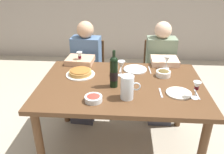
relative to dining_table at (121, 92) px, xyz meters
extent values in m
plane|color=#B2A893|center=(0.00, 0.00, -0.67)|extent=(8.00, 8.00, 0.00)
cube|color=brown|center=(0.00, 0.00, 0.07)|extent=(1.50, 1.00, 0.04)
cylinder|color=brown|center=(-0.67, -0.42, -0.31)|extent=(0.07, 0.07, 0.72)
cylinder|color=brown|center=(0.67, -0.42, -0.31)|extent=(0.07, 0.07, 0.72)
cylinder|color=brown|center=(-0.67, 0.42, -0.31)|extent=(0.07, 0.07, 0.72)
cylinder|color=brown|center=(0.67, 0.42, -0.31)|extent=(0.07, 0.07, 0.72)
cylinder|color=black|center=(-0.07, -0.06, 0.21)|extent=(0.07, 0.07, 0.24)
sphere|color=black|center=(-0.07, -0.06, 0.34)|extent=(0.07, 0.07, 0.07)
cylinder|color=black|center=(-0.07, -0.06, 0.39)|extent=(0.03, 0.03, 0.08)
cylinder|color=black|center=(-0.07, -0.06, 0.20)|extent=(0.07, 0.07, 0.08)
cylinder|color=silver|center=(0.05, -0.25, 0.19)|extent=(0.11, 0.11, 0.20)
cylinder|color=silver|center=(0.05, -0.25, 0.16)|extent=(0.10, 0.10, 0.12)
torus|color=silver|center=(0.12, -0.25, 0.20)|extent=(0.07, 0.01, 0.07)
cylinder|color=white|center=(-0.41, 0.16, 0.10)|extent=(0.28, 0.28, 0.01)
cylinder|color=#C18E47|center=(-0.41, 0.16, 0.12)|extent=(0.22, 0.22, 0.03)
ellipsoid|color=#9E6028|center=(-0.41, 0.16, 0.14)|extent=(0.20, 0.20, 0.02)
cylinder|color=silver|center=(-0.21, -0.31, 0.11)|extent=(0.14, 0.14, 0.04)
ellipsoid|color=#B2382D|center=(-0.21, -0.31, 0.13)|extent=(0.12, 0.12, 0.03)
cylinder|color=white|center=(0.40, 0.19, 0.12)|extent=(0.14, 0.14, 0.05)
ellipsoid|color=brown|center=(0.40, 0.19, 0.14)|extent=(0.12, 0.12, 0.04)
cylinder|color=silver|center=(0.61, -0.21, 0.09)|extent=(0.06, 0.06, 0.00)
cylinder|color=silver|center=(0.61, -0.21, 0.13)|extent=(0.01, 0.01, 0.08)
cone|color=silver|center=(0.61, -0.21, 0.21)|extent=(0.06, 0.06, 0.07)
cylinder|color=#470A14|center=(0.61, -0.21, 0.19)|extent=(0.04, 0.04, 0.02)
cylinder|color=silver|center=(-0.46, 0.42, 0.09)|extent=(0.06, 0.06, 0.00)
cylinder|color=silver|center=(-0.46, 0.42, 0.13)|extent=(0.01, 0.01, 0.06)
cone|color=silver|center=(-0.46, 0.42, 0.20)|extent=(0.06, 0.06, 0.07)
cylinder|color=#470A14|center=(-0.46, 0.42, 0.18)|extent=(0.04, 0.04, 0.03)
cylinder|color=silver|center=(-0.01, 0.17, 0.09)|extent=(0.06, 0.06, 0.00)
cylinder|color=silver|center=(-0.01, 0.17, 0.13)|extent=(0.01, 0.01, 0.07)
cone|color=silver|center=(-0.01, 0.17, 0.21)|extent=(0.07, 0.07, 0.07)
cylinder|color=silver|center=(0.45, 0.37, 0.09)|extent=(0.06, 0.06, 0.00)
cylinder|color=silver|center=(0.45, 0.37, 0.13)|extent=(0.01, 0.01, 0.07)
cone|color=silver|center=(0.45, 0.37, 0.20)|extent=(0.07, 0.07, 0.07)
cylinder|color=silver|center=(0.13, 0.32, 0.10)|extent=(0.24, 0.24, 0.01)
cylinder|color=silver|center=(0.49, -0.15, 0.10)|extent=(0.21, 0.21, 0.01)
cube|color=silver|center=(-0.02, 0.32, 0.09)|extent=(0.03, 0.16, 0.00)
cube|color=silver|center=(0.28, 0.32, 0.09)|extent=(0.02, 0.18, 0.00)
cube|color=silver|center=(0.64, -0.15, 0.09)|extent=(0.01, 0.18, 0.00)
cube|color=silver|center=(0.34, -0.15, 0.09)|extent=(0.02, 0.16, 0.00)
cube|color=brown|center=(-0.45, 0.79, -0.21)|extent=(0.43, 0.43, 0.02)
cube|color=brown|center=(-0.44, 0.97, 0.00)|extent=(0.36, 0.06, 0.40)
cylinder|color=brown|center=(-0.63, 0.63, -0.44)|extent=(0.04, 0.04, 0.45)
cylinder|color=brown|center=(-0.29, 0.60, -0.44)|extent=(0.04, 0.04, 0.45)
cylinder|color=brown|center=(-0.61, 0.97, -0.44)|extent=(0.04, 0.04, 0.45)
cylinder|color=brown|center=(-0.27, 0.94, -0.44)|extent=(0.04, 0.04, 0.45)
cube|color=#4C6B93|center=(-0.45, 0.75, 0.05)|extent=(0.35, 0.22, 0.50)
sphere|color=tan|center=(-0.45, 0.75, 0.39)|extent=(0.20, 0.20, 0.20)
cube|color=#33333D|center=(-0.46, 0.56, -0.20)|extent=(0.33, 0.40, 0.14)
cube|color=#33333D|center=(-0.47, 0.41, -0.47)|extent=(0.28, 0.14, 0.40)
cube|color=tan|center=(-0.47, 0.47, 0.12)|extent=(0.31, 0.26, 0.06)
cube|color=brown|center=(0.45, 0.83, -0.21)|extent=(0.41, 0.41, 0.02)
cube|color=brown|center=(0.45, 1.01, 0.00)|extent=(0.36, 0.04, 0.40)
cylinder|color=brown|center=(0.28, 0.65, -0.44)|extent=(0.04, 0.04, 0.45)
cylinder|color=brown|center=(0.62, 0.66, -0.44)|extent=(0.04, 0.04, 0.45)
cylinder|color=brown|center=(0.28, 0.99, -0.44)|extent=(0.04, 0.04, 0.45)
cylinder|color=brown|center=(0.62, 1.00, -0.44)|extent=(0.04, 0.04, 0.45)
cube|color=gray|center=(0.45, 0.79, 0.05)|extent=(0.34, 0.21, 0.50)
sphere|color=beige|center=(0.45, 0.79, 0.39)|extent=(0.20, 0.20, 0.20)
cube|color=#33333D|center=(0.45, 0.60, -0.20)|extent=(0.31, 0.39, 0.14)
cube|color=#33333D|center=(0.46, 0.45, -0.47)|extent=(0.27, 0.13, 0.40)
cube|color=beige|center=(0.46, 0.51, 0.12)|extent=(0.29, 0.25, 0.06)
camera|label=1|loc=(0.04, -1.87, 1.07)|focal=36.90mm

